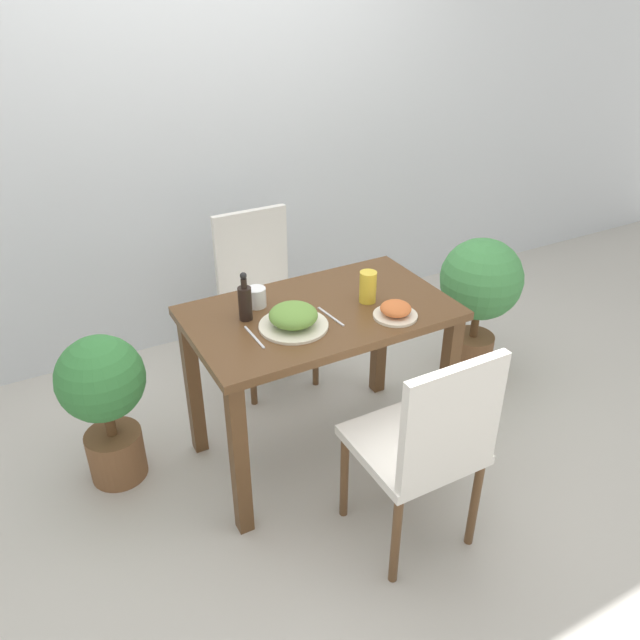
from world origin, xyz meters
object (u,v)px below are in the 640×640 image
at_px(chair_near, 427,442).
at_px(sauce_bottle, 245,301).
at_px(juice_glass, 368,287).
at_px(food_plate, 293,318).
at_px(potted_plant_left, 104,396).
at_px(potted_plant_right, 480,291).
at_px(drink_cup, 257,297).
at_px(side_plate, 396,311).
at_px(chair_far, 262,288).

bearing_deg(chair_near, sauce_bottle, -63.06).
bearing_deg(juice_glass, food_plate, -173.12).
bearing_deg(potted_plant_left, potted_plant_right, -3.72).
bearing_deg(potted_plant_right, drink_cup, -179.81).
xyz_separation_m(drink_cup, juice_glass, (0.43, -0.18, 0.03)).
height_order(side_plate, juice_glass, juice_glass).
xyz_separation_m(drink_cup, potted_plant_left, (-0.65, 0.13, -0.36)).
xyz_separation_m(drink_cup, potted_plant_right, (1.24, 0.00, -0.27)).
relative_size(side_plate, potted_plant_right, 0.23).
bearing_deg(side_plate, juice_glass, 99.19).
height_order(chair_near, chair_far, same).
relative_size(side_plate, juice_glass, 1.33).
distance_m(chair_far, food_plate, 0.87).
xyz_separation_m(side_plate, potted_plant_right, (0.79, 0.35, -0.26)).
relative_size(side_plate, sauce_bottle, 0.87).
relative_size(chair_near, drink_cup, 10.87).
distance_m(food_plate, potted_plant_right, 1.24).
xyz_separation_m(side_plate, potted_plant_left, (-1.10, 0.48, -0.35)).
bearing_deg(chair_far, sauce_bottle, -117.73).
xyz_separation_m(chair_near, potted_plant_left, (-0.94, 0.94, -0.08)).
bearing_deg(chair_far, potted_plant_right, -30.22).
bearing_deg(juice_glass, chair_near, -102.22).
relative_size(drink_cup, sauce_bottle, 0.40).
relative_size(chair_near, sauce_bottle, 4.37).
bearing_deg(food_plate, side_plate, -17.25).
distance_m(chair_far, drink_cup, 0.69).
xyz_separation_m(chair_far, sauce_bottle, (-0.34, -0.65, 0.32)).
xyz_separation_m(sauce_bottle, potted_plant_left, (-0.57, 0.21, -0.40)).
height_order(chair_far, drink_cup, chair_far).
bearing_deg(food_plate, potted_plant_right, 11.05).
relative_size(chair_far, food_plate, 3.28).
bearing_deg(food_plate, sauce_bottle, 133.08).
height_order(chair_near, drink_cup, chair_near).
bearing_deg(juice_glass, potted_plant_right, 12.90).
distance_m(food_plate, sauce_bottle, 0.21).
relative_size(chair_near, potted_plant_left, 1.29).
height_order(drink_cup, potted_plant_right, drink_cup).
bearing_deg(potted_plant_left, chair_near, -44.93).
distance_m(food_plate, juice_glass, 0.37).
bearing_deg(chair_near, juice_glass, -102.22).
height_order(chair_far, sauce_bottle, sauce_bottle).
xyz_separation_m(potted_plant_left, potted_plant_right, (1.89, -0.12, 0.08)).
relative_size(chair_near, food_plate, 3.28).
bearing_deg(chair_near, potted_plant_left, -44.93).
relative_size(chair_near, potted_plant_right, 1.14).
height_order(sauce_bottle, potted_plant_right, sauce_bottle).
bearing_deg(sauce_bottle, drink_cup, 44.00).
bearing_deg(sauce_bottle, potted_plant_right, 3.59).
relative_size(food_plate, drink_cup, 3.32).
bearing_deg(drink_cup, chair_far, 65.50).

